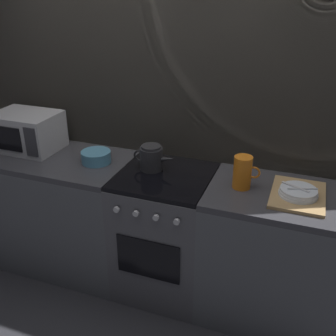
% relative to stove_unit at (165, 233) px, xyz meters
% --- Properties ---
extents(ground_plane, '(8.00, 8.00, 0.00)m').
position_rel_stove_unit_xyz_m(ground_plane, '(0.00, 0.00, -0.45)').
color(ground_plane, '#2D2D33').
extents(back_wall, '(3.60, 0.05, 2.40)m').
position_rel_stove_unit_xyz_m(back_wall, '(0.00, 0.32, 0.75)').
color(back_wall, '#A39989').
rests_on(back_wall, ground_plane).
extents(counter_left, '(1.20, 0.60, 0.90)m').
position_rel_stove_unit_xyz_m(counter_left, '(-0.90, 0.00, 0.00)').
color(counter_left, '#515459').
rests_on(counter_left, ground_plane).
extents(stove_unit, '(0.60, 0.63, 0.90)m').
position_rel_stove_unit_xyz_m(stove_unit, '(0.00, 0.00, 0.00)').
color(stove_unit, '#4C4C51').
rests_on(stove_unit, ground_plane).
extents(counter_right, '(1.20, 0.60, 0.90)m').
position_rel_stove_unit_xyz_m(counter_right, '(0.90, 0.00, 0.00)').
color(counter_right, '#515459').
rests_on(counter_right, ground_plane).
extents(microwave, '(0.46, 0.35, 0.27)m').
position_rel_stove_unit_xyz_m(microwave, '(-1.09, 0.06, 0.59)').
color(microwave, '#B2B2B7').
rests_on(microwave, counter_left).
extents(kettle, '(0.28, 0.15, 0.17)m').
position_rel_stove_unit_xyz_m(kettle, '(-0.11, 0.05, 0.53)').
color(kettle, '#262628').
rests_on(kettle, stove_unit).
extents(mixing_bowl, '(0.20, 0.20, 0.08)m').
position_rel_stove_unit_xyz_m(mixing_bowl, '(-0.51, 0.02, 0.49)').
color(mixing_bowl, teal).
rests_on(mixing_bowl, counter_left).
extents(pitcher, '(0.16, 0.11, 0.20)m').
position_rel_stove_unit_xyz_m(pitcher, '(0.49, 0.00, 0.55)').
color(pitcher, orange).
rests_on(pitcher, counter_right).
extents(dish_pile, '(0.30, 0.40, 0.07)m').
position_rel_stove_unit_xyz_m(dish_pile, '(0.82, -0.01, 0.47)').
color(dish_pile, tan).
rests_on(dish_pile, counter_right).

